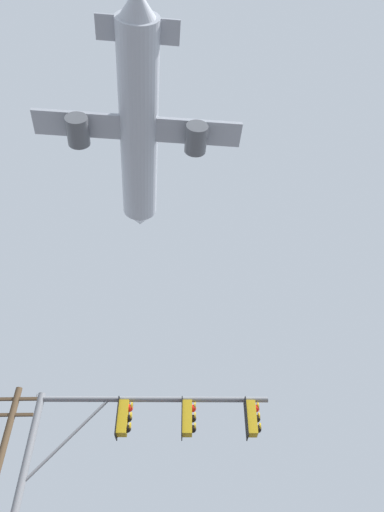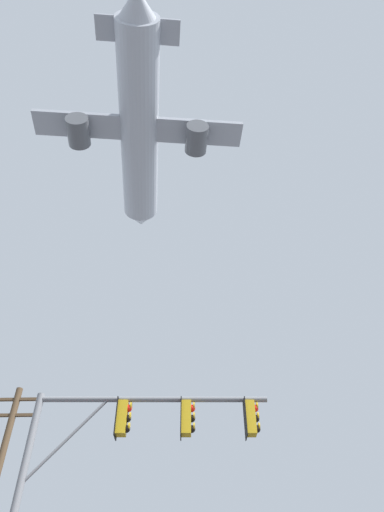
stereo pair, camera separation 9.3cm
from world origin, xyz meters
TOP-DOWN VIEW (x-y plane):
  - signal_pole_near at (-2.71, 7.64)m, footprint 6.36×0.57m
  - airplane at (-6.31, 19.85)m, footprint 19.43×25.15m

SIDE VIEW (x-z plane):
  - signal_pole_near at x=-2.71m, z-range 1.81..8.43m
  - airplane at x=-6.31m, z-range 34.98..41.82m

